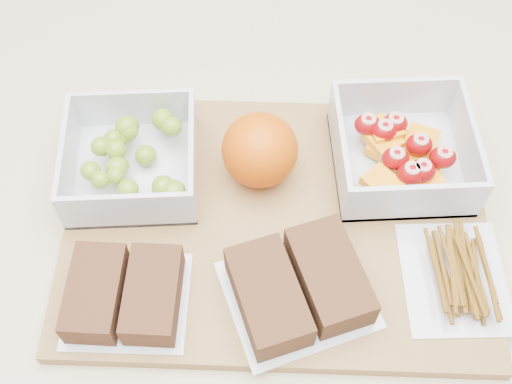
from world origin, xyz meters
TOP-DOWN VIEW (x-y plane):
  - counter at (0.00, 0.00)m, footprint 1.20×0.90m
  - cutting_board at (0.00, -0.01)m, footprint 0.44×0.33m
  - grape_container at (-0.14, 0.05)m, footprint 0.13×0.13m
  - fruit_container at (0.14, 0.05)m, footprint 0.14×0.14m
  - orange at (-0.01, 0.04)m, footprint 0.08×0.08m
  - sandwich_bag_left at (-0.14, -0.10)m, footprint 0.12×0.11m
  - sandwich_bag_center at (0.02, -0.10)m, footprint 0.16×0.15m
  - pretzel_bag at (0.17, -0.09)m, footprint 0.10×0.12m

SIDE VIEW (x-z plane):
  - counter at x=0.00m, z-range 0.00..0.90m
  - cutting_board at x=0.00m, z-range 0.90..0.92m
  - pretzel_bag at x=0.17m, z-range 0.92..0.94m
  - sandwich_bag_left at x=-0.14m, z-range 0.92..0.95m
  - sandwich_bag_center at x=0.02m, z-range 0.92..0.96m
  - fruit_container at x=0.14m, z-range 0.91..0.97m
  - grape_container at x=-0.14m, z-range 0.91..0.97m
  - orange at x=-0.01m, z-range 0.92..0.99m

